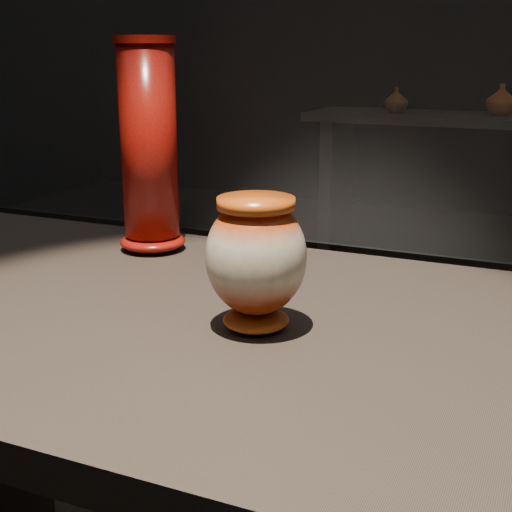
{
  "coord_description": "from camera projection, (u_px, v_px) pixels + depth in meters",
  "views": [
    {
      "loc": [
        0.29,
        -0.87,
        1.27
      ],
      "look_at": [
        -0.08,
        -0.02,
        1.01
      ],
      "focal_mm": 50.0,
      "sensor_mm": 36.0,
      "label": 1
    }
  ],
  "objects": [
    {
      "name": "tall_vase",
      "position": [
        149.0,
        150.0,
        1.33
      ],
      "size": [
        0.14,
        0.14,
        0.4
      ],
      "rotation": [
        0.0,
        0.0,
        -0.16
      ],
      "color": "#A4100A",
      "rests_on": "display_plinth"
    },
    {
      "name": "back_vase_mid",
      "position": [
        501.0,
        100.0,
        4.17
      ],
      "size": [
        0.19,
        0.19,
        0.18
      ],
      "primitive_type": "imported",
      "rotation": [
        0.0,
        0.0,
        1.68
      ],
      "color": "maroon",
      "rests_on": "back_shelf"
    },
    {
      "name": "display_plinth",
      "position": [
        313.0,
        500.0,
        1.06
      ],
      "size": [
        2.0,
        0.8,
        0.9
      ],
      "color": "black",
      "rests_on": "ground"
    },
    {
      "name": "back_vase_left",
      "position": [
        396.0,
        100.0,
        4.36
      ],
      "size": [
        0.16,
        0.16,
        0.15
      ],
      "primitive_type": "imported",
      "rotation": [
        0.0,
        0.0,
        1.67
      ],
      "color": "brown",
      "rests_on": "back_shelf"
    },
    {
      "name": "main_vase",
      "position": [
        256.0,
        258.0,
        0.97
      ],
      "size": [
        0.16,
        0.16,
        0.19
      ],
      "rotation": [
        0.0,
        0.0,
        0.18
      ],
      "color": "maroon",
      "rests_on": "display_plinth"
    },
    {
      "name": "back_shelf",
      "position": [
        472.0,
        159.0,
        4.3
      ],
      "size": [
        2.0,
        0.6,
        0.9
      ],
      "color": "black",
      "rests_on": "ground"
    }
  ]
}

